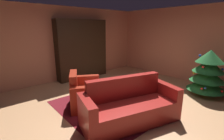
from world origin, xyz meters
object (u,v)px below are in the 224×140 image
bookshelf_unit (85,50)px  book_stack_on_table (115,87)px  couch_red (130,108)px  bottle_on_table (119,83)px  armchair_red (85,94)px  coffee_table (114,91)px  decorated_tree (208,73)px

bookshelf_unit → book_stack_on_table: bearing=-17.1°
couch_red → bottle_on_table: (-0.75, 0.38, 0.26)m
book_stack_on_table → bookshelf_unit: bearing=162.9°
couch_red → bottle_on_table: size_ratio=8.42×
armchair_red → book_stack_on_table: armchair_red is taller
couch_red → bottle_on_table: couch_red is taller
book_stack_on_table → bottle_on_table: (-0.05, 0.18, 0.05)m
armchair_red → coffee_table: 0.76m
armchair_red → decorated_tree: (1.73, 3.05, 0.36)m
armchair_red → couch_red: 1.29m
bookshelf_unit → coffee_table: bearing=-17.3°
bookshelf_unit → bottle_on_table: 2.73m
bookshelf_unit → couch_red: bookshelf_unit is taller
bookshelf_unit → coffee_table: (2.65, -0.83, -0.66)m
bookshelf_unit → armchair_red: bookshelf_unit is taller
coffee_table → book_stack_on_table: bearing=63.3°
coffee_table → decorated_tree: decorated_tree is taller
decorated_tree → coffee_table: bearing=-114.9°
book_stack_on_table → coffee_table: bearing=-116.7°
coffee_table → bottle_on_table: size_ratio=2.78×
couch_red → decorated_tree: decorated_tree is taller
armchair_red → bottle_on_table: armchair_red is taller
couch_red → armchair_red: bearing=-165.7°
bookshelf_unit → couch_red: bearing=-16.9°
coffee_table → bottle_on_table: bearing=104.2°
couch_red → bottle_on_table: bearing=153.1°
book_stack_on_table → couch_red: bearing=-16.1°
couch_red → coffee_table: couch_red is taller
bookshelf_unit → bottle_on_table: (2.60, -0.64, -0.51)m
book_stack_on_table → decorated_tree: 2.79m
book_stack_on_table → bottle_on_table: bottle_on_table is taller
book_stack_on_table → decorated_tree: (1.17, 2.53, 0.14)m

